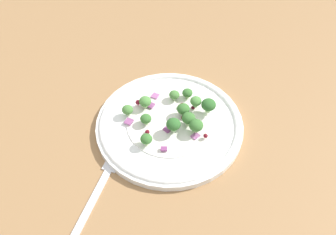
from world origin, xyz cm
name	(u,v)px	position (x,y,z in cm)	size (l,w,h in cm)	color
ground_plane	(167,139)	(0.00, 0.00, -1.00)	(180.00, 180.00, 2.00)	olive
plate	(168,124)	(-1.86, -0.28, 0.86)	(26.31, 26.31, 1.70)	white
dressing_pool	(168,123)	(-1.86, -0.28, 1.30)	(15.26, 15.26, 0.20)	white
broccoli_floret_0	(128,110)	(-1.71, -7.73, 2.71)	(2.01, 2.01, 2.04)	#8EB77A
broccoli_floret_1	(209,105)	(-5.85, 6.12, 3.56)	(2.62, 2.62, 2.65)	#9EC684
broccoli_floret_2	(146,139)	(3.83, -2.52, 2.88)	(2.03, 2.03, 2.06)	#ADD18E
broccoli_floret_3	(187,93)	(-8.71, 1.64, 2.58)	(1.95, 1.95, 1.97)	#ADD18E
broccoli_floret_4	(174,95)	(-7.60, -0.60, 2.59)	(1.94, 1.94, 1.97)	#ADD18E
broccoli_floret_5	(196,126)	(-0.93, 4.94, 3.18)	(2.47, 2.47, 2.50)	#ADD18E
broccoli_floret_6	(196,101)	(-6.42, 3.71, 3.26)	(2.07, 2.07, 2.10)	#8EB77A
broccoli_floret_7	(145,102)	(-4.29, -5.22, 2.91)	(2.25, 2.25, 2.28)	#ADD18E
broccoli_floret_8	(188,118)	(-2.29, 3.29, 3.07)	(2.39, 2.39, 2.42)	#ADD18E
broccoli_floret_9	(146,119)	(-0.60, -3.98, 2.62)	(2.00, 2.00, 2.02)	#ADD18E
broccoli_floret_10	(183,109)	(-4.19, 1.90, 3.03)	(2.31, 2.31, 2.33)	#9EC684
broccoli_floret_11	(174,123)	(-0.29, 1.17, 3.38)	(2.52, 2.52, 2.55)	#8EB77A
cranberry_0	(193,108)	(-6.31, 3.30, 1.58)	(0.73, 0.73, 0.73)	#4C0A14
cranberry_1	(183,118)	(-3.41, 2.13, 1.65)	(0.81, 0.81, 0.81)	maroon
cranberry_2	(182,105)	(-6.03, 1.25, 2.10)	(0.71, 0.71, 0.71)	maroon
cranberry_3	(147,132)	(1.47, -3.11, 1.73)	(0.81, 0.81, 0.81)	maroon
cranberry_4	(138,102)	(-4.35, -6.63, 2.27)	(0.95, 0.95, 0.95)	maroon
cranberry_5	(205,137)	(0.25, 6.84, 2.11)	(0.78, 0.78, 0.78)	maroon
onion_bit_0	(129,122)	(0.13, -6.98, 1.71)	(1.33, 1.32, 0.31)	#934C84
onion_bit_1	(165,130)	(0.05, -0.31, 1.58)	(0.85, 1.23, 0.31)	#843D75
onion_bit_2	(155,96)	(-7.41, -4.28, 1.45)	(1.25, 1.32, 0.43)	#A35B93
onion_bit_3	(195,136)	(0.01, 5.10, 1.44)	(1.12, 1.39, 0.43)	#A35B93
onion_bit_4	(151,105)	(-4.78, -4.35, 1.67)	(1.25, 1.21, 0.38)	#934C84
onion_bit_5	(164,149)	(4.25, 0.63, 1.79)	(1.10, 0.80, 0.39)	#843D75
fork	(96,193)	(14.27, -7.69, 0.25)	(18.68, 3.02, 0.50)	silver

